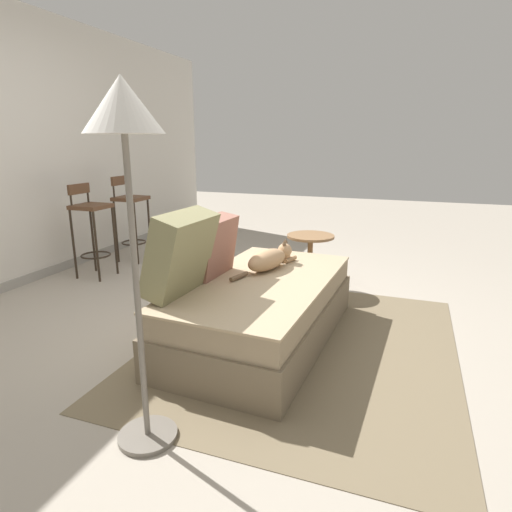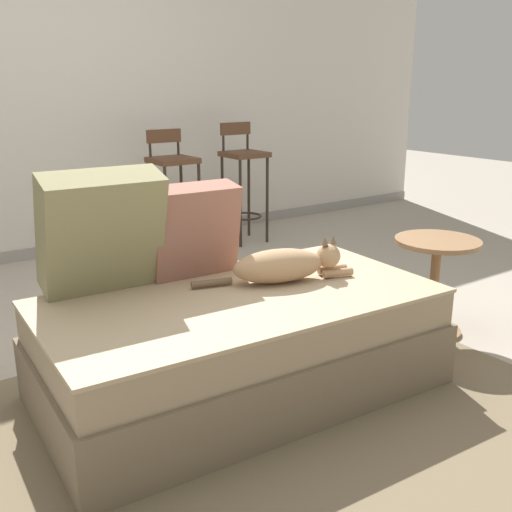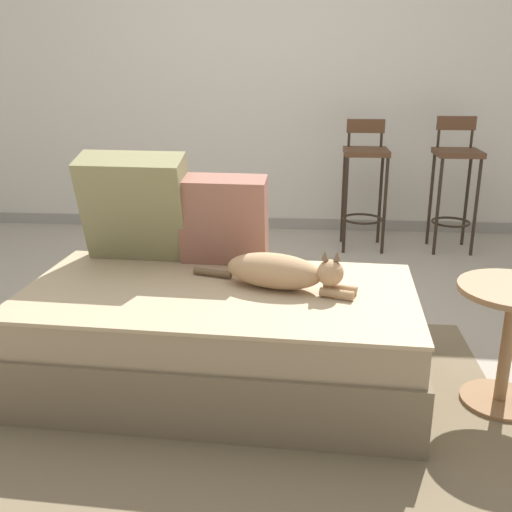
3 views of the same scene
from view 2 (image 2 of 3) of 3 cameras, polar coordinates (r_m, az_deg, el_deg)
The scene contains 11 objects.
ground_plane at distance 3.00m, azimuth -5.73°, elevation -9.56°, with size 16.00×16.00×0.00m, color #A89E8E.
wall_back_panel at distance 4.80m, azimuth -20.19°, elevation 15.31°, with size 8.00×0.10×2.60m, color silver.
wall_baseboard_trim at distance 4.91m, azimuth -18.59°, elevation 0.57°, with size 8.00×0.02×0.09m, color gray.
area_rug at distance 2.49m, azimuth 2.60°, elevation -15.28°, with size 2.38×2.00×0.01m, color #75664C.
couch at distance 2.60m, azimuth -1.44°, elevation -8.26°, with size 1.73×0.99×0.45m.
throw_pillow_corner at distance 2.56m, azimuth -14.50°, elevation 2.30°, with size 0.51×0.33×0.52m.
throw_pillow_middle at distance 2.73m, azimuth -6.02°, elevation 2.50°, with size 0.42×0.23×0.42m.
cat at distance 2.66m, azimuth 2.79°, elevation -0.86°, with size 0.72×0.29×0.19m.
bar_stool_near_window at distance 4.65m, azimuth -7.95°, elevation 7.16°, with size 0.32×0.32×0.95m.
bar_stool_by_doorway at distance 4.98m, azimuth -1.20°, elevation 8.02°, with size 0.32×0.32×0.98m.
side_table at distance 3.29m, azimuth 16.69°, elevation -1.51°, with size 0.44×0.44×0.52m.
Camera 2 is at (-1.31, -2.36, 1.31)m, focal length 42.00 mm.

